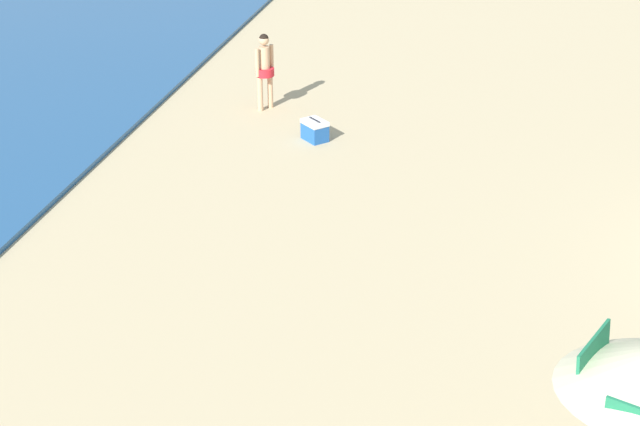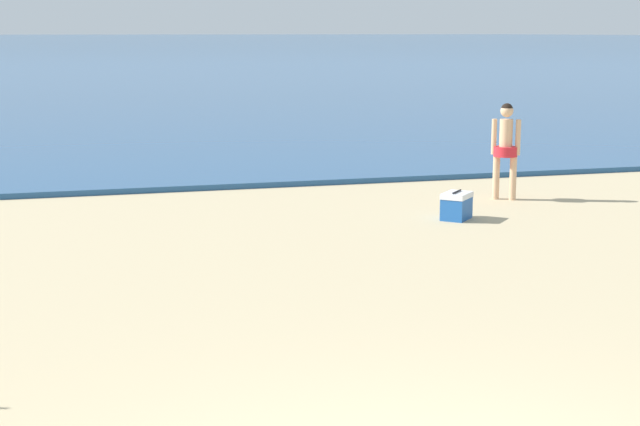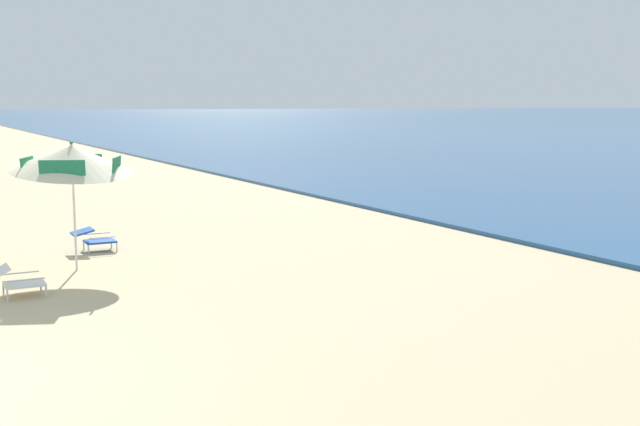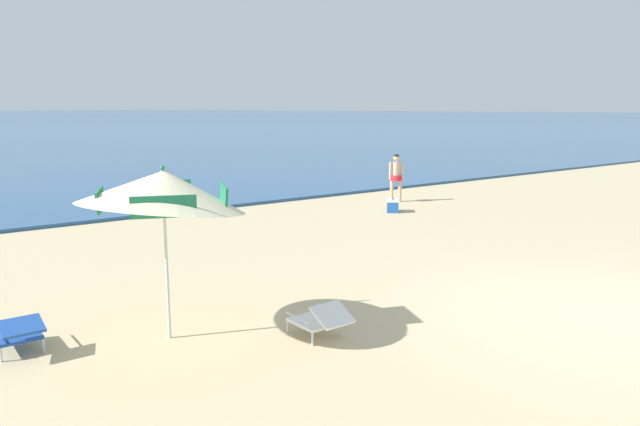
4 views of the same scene
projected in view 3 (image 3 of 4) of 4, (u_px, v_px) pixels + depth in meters
beach_umbrella_striped_main at (72, 158)px, 14.00m from camera, size 2.57×2.54×2.42m
lounge_chair_under_umbrella at (15, 280)px, 12.24m from camera, size 0.59×0.90×0.52m
lounge_chair_beside_umbrella at (94, 238)px, 16.07m from camera, size 0.59×0.86×0.49m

